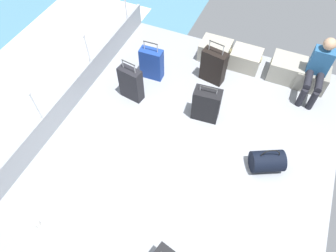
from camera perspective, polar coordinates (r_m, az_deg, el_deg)
ground_plane at (r=5.00m, az=3.94°, el=-3.83°), size 4.40×5.20×0.06m
gunwale_port at (r=5.56m, az=-17.34°, el=5.27°), size 0.06×5.20×0.45m
railing_port at (r=5.17m, az=-18.84°, el=9.34°), size 0.04×4.20×1.02m
sea_wake at (r=6.79m, az=-26.00°, el=5.36°), size 12.00×12.00×0.01m
cargo_crate_0 at (r=6.30m, az=8.67°, el=13.61°), size 0.61×0.47×0.36m
cargo_crate_1 at (r=6.21m, az=14.08°, el=11.88°), size 0.59×0.44×0.36m
cargo_crate_2 at (r=6.21m, az=21.00°, el=9.80°), size 0.63×0.49×0.40m
cargo_crate_3 at (r=6.22m, az=24.92°, el=8.08°), size 0.57×0.45×0.39m
passenger_seated at (r=5.85m, az=25.95°, el=9.47°), size 0.34×0.66×1.09m
suitcase_1 at (r=5.73m, az=8.35°, el=10.82°), size 0.47×0.27×0.85m
suitcase_2 at (r=5.41m, az=-6.82°, el=7.75°), size 0.43×0.24×0.81m
suitcase_3 at (r=5.76m, az=-3.02°, el=11.39°), size 0.42×0.21×0.79m
suitcase_4 at (r=5.11m, az=7.07°, el=3.94°), size 0.46×0.29×0.71m
duffel_bag at (r=4.86m, az=17.79°, el=-6.16°), size 0.57×0.51×0.47m
paper_cup at (r=4.70m, az=-22.93°, el=-16.30°), size 0.08×0.08×0.10m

